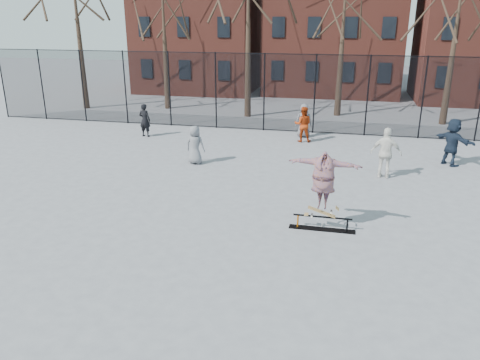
% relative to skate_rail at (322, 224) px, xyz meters
% --- Properties ---
extents(ground, '(100.00, 100.00, 0.00)m').
position_rel_skate_rail_xyz_m(ground, '(-2.36, -1.30, -0.16)').
color(ground, slate).
extents(skate_rail, '(1.87, 0.29, 0.41)m').
position_rel_skate_rail_xyz_m(skate_rail, '(0.00, 0.00, 0.00)').
color(skate_rail, black).
rests_on(skate_rail, ground).
extents(skateboard, '(0.87, 0.21, 0.10)m').
position_rel_skate_rail_xyz_m(skateboard, '(-0.04, -0.00, 0.30)').
color(skateboard, olive).
rests_on(skateboard, skate_rail).
extents(skater, '(2.06, 0.72, 1.64)m').
position_rel_skate_rail_xyz_m(skater, '(-0.04, -0.00, 1.18)').
color(skater, '#403990').
rests_on(skater, skateboard).
extents(bystander_grey, '(0.82, 0.57, 1.59)m').
position_rel_skate_rail_xyz_m(bystander_grey, '(-5.45, 5.23, 0.63)').
color(bystander_grey, slate).
rests_on(bystander_grey, ground).
extents(bystander_black, '(0.65, 0.47, 1.66)m').
position_rel_skate_rail_xyz_m(bystander_black, '(-9.34, 9.08, 0.67)').
color(bystander_black, black).
rests_on(bystander_black, ground).
extents(bystander_red, '(0.88, 0.72, 1.70)m').
position_rel_skate_rail_xyz_m(bystander_red, '(-1.51, 9.78, 0.69)').
color(bystander_red, '#9C2F0D').
rests_on(bystander_red, ground).
extents(bystander_white, '(1.17, 0.62, 1.91)m').
position_rel_skate_rail_xyz_m(bystander_white, '(2.00, 5.12, 0.79)').
color(bystander_white, silver).
rests_on(bystander_white, ground).
extents(bystander_navy, '(1.60, 1.72, 1.93)m').
position_rel_skate_rail_xyz_m(bystander_navy, '(4.71, 7.33, 0.80)').
color(bystander_navy, '#1B2636').
rests_on(bystander_navy, ground).
extents(bystander_extra, '(0.93, 0.74, 1.67)m').
position_rel_skate_rail_xyz_m(bystander_extra, '(-1.56, 10.70, 0.67)').
color(bystander_extra, '#5B5A5E').
rests_on(bystander_extra, ground).
extents(fence, '(34.03, 0.07, 4.00)m').
position_rel_skate_rail_xyz_m(fence, '(-2.37, 11.70, 1.89)').
color(fence, black).
rests_on(fence, ground).
extents(rowhouses, '(29.00, 7.00, 13.00)m').
position_rel_skate_rail_xyz_m(rowhouses, '(-1.64, 24.70, 5.90)').
color(rowhouses, maroon).
rests_on(rowhouses, ground).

